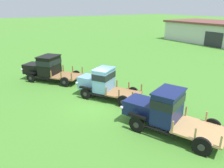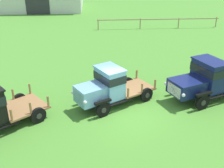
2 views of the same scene
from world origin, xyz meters
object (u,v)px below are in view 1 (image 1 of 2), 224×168
Objects in this scene: vintage_truck_second_in_line at (102,82)px; vintage_truck_midrow_center at (163,109)px; farm_shed at (217,32)px; vintage_truck_foreground_near at (47,67)px.

vintage_truck_midrow_center is (5.72, 0.51, 0.06)m from vintage_truck_second_in_line.
farm_shed is at bearing 118.83° from vintage_truck_midrow_center.
vintage_truck_second_in_line is at bearing -70.54° from farm_shed.
vintage_truck_foreground_near is 1.10× the size of vintage_truck_second_in_line.
vintage_truck_foreground_near is 12.15m from vintage_truck_midrow_center.
vintage_truck_midrow_center reaches higher than vintage_truck_second_in_line.
vintage_truck_midrow_center is at bearing 5.11° from vintage_truck_second_in_line.
farm_shed is 3.52× the size of vintage_truck_second_in_line.
vintage_truck_foreground_near is (4.64, -32.69, -0.68)m from farm_shed.
farm_shed is 3.00× the size of vintage_truck_midrow_center.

